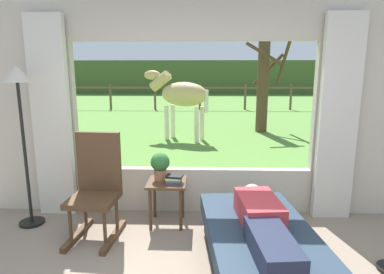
% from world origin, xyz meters
% --- Properties ---
extents(back_wall_with_window, '(5.20, 0.12, 2.55)m').
position_xyz_m(back_wall_with_window, '(0.00, 2.26, 1.25)').
color(back_wall_with_window, '#BCB29E').
rests_on(back_wall_with_window, ground_plane).
extents(curtain_panel_left, '(0.44, 0.10, 2.40)m').
position_xyz_m(curtain_panel_left, '(-1.69, 2.12, 1.20)').
color(curtain_panel_left, beige).
rests_on(curtain_panel_left, ground_plane).
extents(curtain_panel_right, '(0.44, 0.10, 2.40)m').
position_xyz_m(curtain_panel_right, '(1.69, 2.12, 1.20)').
color(curtain_panel_right, beige).
rests_on(curtain_panel_right, ground_plane).
extents(outdoor_pasture_lawn, '(36.00, 21.68, 0.02)m').
position_xyz_m(outdoor_pasture_lawn, '(0.00, 13.16, 0.01)').
color(outdoor_pasture_lawn, '#568438').
rests_on(outdoor_pasture_lawn, ground_plane).
extents(distant_hill_ridge, '(36.00, 2.00, 2.40)m').
position_xyz_m(distant_hill_ridge, '(0.00, 23.00, 1.20)').
color(distant_hill_ridge, '#43592C').
rests_on(distant_hill_ridge, ground_plane).
extents(recliner_sofa, '(1.06, 1.78, 0.42)m').
position_xyz_m(recliner_sofa, '(0.63, 0.93, 0.22)').
color(recliner_sofa, black).
rests_on(recliner_sofa, ground_plane).
extents(reclining_person, '(0.40, 1.44, 0.22)m').
position_xyz_m(reclining_person, '(0.63, 0.88, 0.52)').
color(reclining_person, '#B23338').
rests_on(reclining_person, recliner_sofa).
extents(rocking_chair, '(0.51, 0.71, 1.12)m').
position_xyz_m(rocking_chair, '(-1.02, 1.58, 0.55)').
color(rocking_chair, '#4C331E').
rests_on(rocking_chair, ground_plane).
extents(side_table, '(0.44, 0.44, 0.52)m').
position_xyz_m(side_table, '(-0.29, 1.85, 0.43)').
color(side_table, '#4C331E').
rests_on(side_table, ground_plane).
extents(potted_plant, '(0.22, 0.22, 0.32)m').
position_xyz_m(potted_plant, '(-0.37, 1.91, 0.70)').
color(potted_plant, '#9E6042').
rests_on(potted_plant, side_table).
extents(book_stack, '(0.20, 0.16, 0.09)m').
position_xyz_m(book_stack, '(-0.20, 1.79, 0.57)').
color(book_stack, '#59336B').
rests_on(book_stack, side_table).
extents(floor_lamp_left, '(0.32, 0.32, 1.82)m').
position_xyz_m(floor_lamp_left, '(-1.88, 1.80, 1.47)').
color(floor_lamp_left, black).
rests_on(floor_lamp_left, ground_plane).
extents(horse, '(1.78, 1.08, 1.73)m').
position_xyz_m(horse, '(-0.42, 6.50, 1.16)').
color(horse, tan).
rests_on(horse, outdoor_pasture_lawn).
extents(pasture_tree, '(1.20, 1.13, 2.62)m').
position_xyz_m(pasture_tree, '(1.83, 7.65, 1.36)').
color(pasture_tree, '#4C3823').
rests_on(pasture_tree, outdoor_pasture_lawn).
extents(pasture_fence_line, '(16.10, 0.10, 1.10)m').
position_xyz_m(pasture_fence_line, '(0.00, 12.92, 0.74)').
color(pasture_fence_line, brown).
rests_on(pasture_fence_line, outdoor_pasture_lawn).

